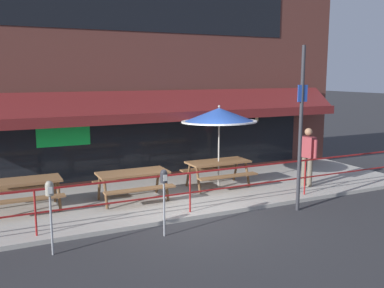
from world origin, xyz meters
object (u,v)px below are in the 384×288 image
object	(u,v)px
parking_meter_near	(50,195)
parking_meter_far	(164,182)
picnic_table_left	(22,187)
street_sign_pole	(301,128)
picnic_table_centre	(133,178)
patio_umbrella_right	(219,116)
pedestrian_walking	(308,154)
picnic_table_right	(218,166)

from	to	relation	value
parking_meter_near	parking_meter_far	distance (m)	2.23
picnic_table_left	parking_meter_far	world-z (taller)	parking_meter_far
parking_meter_near	street_sign_pole	world-z (taller)	street_sign_pole
picnic_table_centre	street_sign_pole	bearing A→B (deg)	-32.46
parking_meter_far	street_sign_pole	world-z (taller)	street_sign_pole
parking_meter_far	patio_umbrella_right	bearing A→B (deg)	43.46
parking_meter_near	street_sign_pole	size ratio (longest dim) A/B	0.35
picnic_table_left	picnic_table_centre	world-z (taller)	same
picnic_table_centre	patio_umbrella_right	distance (m)	3.04
parking_meter_far	street_sign_pole	distance (m)	3.74
picnic_table_centre	parking_meter_far	size ratio (longest dim) A/B	1.27
patio_umbrella_right	street_sign_pole	world-z (taller)	street_sign_pole
pedestrian_walking	parking_meter_near	xyz separation A→B (m)	(-7.37, -1.56, 0.09)
picnic_table_left	parking_meter_near	bearing A→B (deg)	-83.49
picnic_table_left	parking_meter_far	xyz separation A→B (m)	(2.54, -2.70, 0.44)
picnic_table_right	parking_meter_near	distance (m)	5.65
picnic_table_left	street_sign_pole	distance (m)	6.80
patio_umbrella_right	pedestrian_walking	size ratio (longest dim) A/B	1.39
picnic_table_left	patio_umbrella_right	bearing A→B (deg)	-0.99
patio_umbrella_right	pedestrian_walking	world-z (taller)	patio_umbrella_right
street_sign_pole	picnic_table_right	bearing A→B (deg)	109.31
picnic_table_left	parking_meter_near	distance (m)	2.72
patio_umbrella_right	pedestrian_walking	distance (m)	2.82
pedestrian_walking	picnic_table_centre	bearing A→B (deg)	171.01
picnic_table_right	pedestrian_walking	world-z (taller)	pedestrian_walking
picnic_table_left	picnic_table_centre	size ratio (longest dim) A/B	1.00
patio_umbrella_right	street_sign_pole	xyz separation A→B (m)	(0.87, -2.45, -0.12)
picnic_table_right	pedestrian_walking	bearing A→B (deg)	-23.64
picnic_table_centre	parking_meter_far	world-z (taller)	parking_meter_far
patio_umbrella_right	picnic_table_centre	bearing A→B (deg)	-175.33
picnic_table_left	street_sign_pole	world-z (taller)	street_sign_pole
parking_meter_near	parking_meter_far	world-z (taller)	same
pedestrian_walking	street_sign_pole	bearing A→B (deg)	-136.39
picnic_table_centre	picnic_table_right	distance (m)	2.66
patio_umbrella_right	picnic_table_left	bearing A→B (deg)	179.01
picnic_table_centre	pedestrian_walking	size ratio (longest dim) A/B	1.05
patio_umbrella_right	street_sign_pole	bearing A→B (deg)	-70.46
picnic_table_centre	picnic_table_right	size ratio (longest dim) A/B	1.00
pedestrian_walking	patio_umbrella_right	bearing A→B (deg)	156.99
picnic_table_right	parking_meter_far	size ratio (longest dim) A/B	1.27
picnic_table_centre	pedestrian_walking	xyz separation A→B (m)	(5.03, -0.80, 0.35)
picnic_table_centre	patio_umbrella_right	size ratio (longest dim) A/B	0.76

